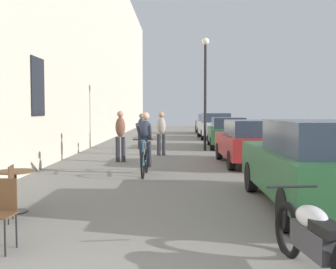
{
  "coord_description": "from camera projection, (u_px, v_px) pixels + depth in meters",
  "views": [
    {
      "loc": [
        0.84,
        -2.59,
        1.75
      ],
      "look_at": [
        0.55,
        13.3,
        0.83
      ],
      "focal_mm": 44.09,
      "sensor_mm": 36.0,
      "label": 1
    }
  ],
  "objects": [
    {
      "name": "parked_car_second",
      "position": [
        249.0,
        142.0,
        13.26
      ],
      "size": [
        1.81,
        4.12,
        1.45
      ],
      "color": "maroon",
      "rests_on": "ground_plane"
    },
    {
      "name": "cyclist_on_bicycle",
      "position": [
        145.0,
        145.0,
        11.24
      ],
      "size": [
        0.52,
        1.76,
        1.74
      ],
      "color": "black",
      "rests_on": "ground_plane"
    },
    {
      "name": "parked_car_fifth",
      "position": [
        208.0,
        124.0,
        31.18
      ],
      "size": [
        1.83,
        4.17,
        1.47
      ],
      "color": "#595960",
      "rests_on": "ground_plane"
    },
    {
      "name": "parked_motorcycle",
      "position": [
        316.0,
        241.0,
        4.27
      ],
      "size": [
        0.62,
        2.14,
        0.92
      ],
      "color": "black",
      "rests_on": "ground_plane"
    },
    {
      "name": "parked_car_nearest",
      "position": [
        316.0,
        164.0,
        7.24
      ],
      "size": [
        1.91,
        4.47,
        1.59
      ],
      "color": "#23512D",
      "rests_on": "ground_plane"
    },
    {
      "name": "cafe_table_mid",
      "position": [
        15.0,
        182.0,
        7.09
      ],
      "size": [
        0.64,
        0.64,
        0.72
      ],
      "color": "black",
      "rests_on": "ground_plane"
    },
    {
      "name": "parked_car_fourth",
      "position": [
        215.0,
        125.0,
        25.58
      ],
      "size": [
        1.96,
        4.5,
        1.59
      ],
      "color": "#B7B7BC",
      "rests_on": "ground_plane"
    },
    {
      "name": "parked_car_third",
      "position": [
        227.0,
        132.0,
        19.36
      ],
      "size": [
        1.81,
        4.08,
        1.43
      ],
      "color": "#23512D",
      "rests_on": "ground_plane"
    },
    {
      "name": "cafe_chair_near_toward_wall",
      "position": [
        0.0,
        209.0,
        5.17
      ],
      "size": [
        0.39,
        0.39,
        0.89
      ],
      "color": "black",
      "rests_on": "ground_plane"
    },
    {
      "name": "pedestrian_mid",
      "position": [
        161.0,
        131.0,
        16.13
      ],
      "size": [
        0.35,
        0.26,
        1.7
      ],
      "color": "#26262D",
      "rests_on": "ground_plane"
    },
    {
      "name": "pedestrian_near",
      "position": [
        120.0,
        133.0,
        14.01
      ],
      "size": [
        0.36,
        0.27,
        1.74
      ],
      "color": "#26262D",
      "rests_on": "ground_plane"
    },
    {
      "name": "building_facade_left",
      "position": [
        68.0,
        10.0,
        16.41
      ],
      "size": [
        0.54,
        68.0,
        11.47
      ],
      "color": "#B7AD99",
      "rests_on": "ground_plane"
    },
    {
      "name": "pedestrian_far",
      "position": [
        142.0,
        129.0,
        18.73
      ],
      "size": [
        0.38,
        0.29,
        1.62
      ],
      "color": "#26262D",
      "rests_on": "ground_plane"
    },
    {
      "name": "street_lamp",
      "position": [
        205.0,
        79.0,
        17.91
      ],
      "size": [
        0.32,
        0.32,
        4.9
      ],
      "color": "black",
      "rests_on": "ground_plane"
    },
    {
      "name": "cafe_chair_mid_toward_street",
      "position": [
        4.0,
        189.0,
        6.46
      ],
      "size": [
        0.44,
        0.44,
        0.89
      ],
      "color": "black",
      "rests_on": "ground_plane"
    }
  ]
}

